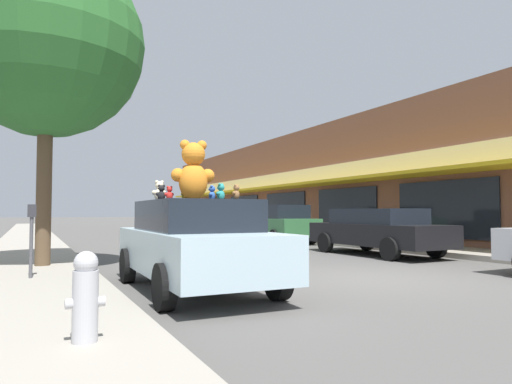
% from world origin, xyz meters
% --- Properties ---
extents(ground_plane, '(260.00, 260.00, 0.00)m').
position_xyz_m(ground_plane, '(0.00, 0.00, 0.00)').
color(ground_plane, '#514F4C').
extents(sidewalk_near, '(2.30, 90.00, 0.15)m').
position_xyz_m(sidewalk_near, '(-5.87, 0.00, 0.08)').
color(sidewalk_near, gray).
rests_on(sidewalk_near, ground_plane).
extents(storefront_row, '(16.06, 38.58, 5.68)m').
position_xyz_m(storefront_row, '(14.23, 15.25, 2.84)').
color(storefront_row, brown).
rests_on(storefront_row, ground_plane).
extents(plush_art_car, '(1.94, 4.34, 1.48)m').
position_xyz_m(plush_art_car, '(-3.45, 0.22, 0.78)').
color(plush_art_car, '#ADC6D1').
rests_on(plush_art_car, ground_plane).
extents(teddy_bear_giant, '(0.75, 0.49, 0.99)m').
position_xyz_m(teddy_bear_giant, '(-3.52, 0.12, 1.96)').
color(teddy_bear_giant, orange).
rests_on(teddy_bear_giant, plush_art_car).
extents(teddy_bear_cream, '(0.29, 0.19, 0.38)m').
position_xyz_m(teddy_bear_cream, '(-3.83, 1.08, 1.66)').
color(teddy_bear_cream, beige).
rests_on(teddy_bear_cream, plush_art_car).
extents(teddy_bear_yellow, '(0.20, 0.21, 0.30)m').
position_xyz_m(teddy_bear_yellow, '(-3.53, 0.52, 1.63)').
color(teddy_bear_yellow, yellow).
rests_on(teddy_bear_yellow, plush_art_car).
extents(teddy_bear_red, '(0.18, 0.12, 0.24)m').
position_xyz_m(teddy_bear_red, '(-3.87, 0.28, 1.60)').
color(teddy_bear_red, red).
rests_on(teddy_bear_red, plush_art_car).
extents(teddy_bear_black, '(0.21, 0.16, 0.28)m').
position_xyz_m(teddy_bear_black, '(-3.90, 0.65, 1.62)').
color(teddy_bear_black, black).
rests_on(teddy_bear_black, plush_art_car).
extents(teddy_bear_brown, '(0.16, 0.14, 0.23)m').
position_xyz_m(teddy_bear_brown, '(-3.13, -0.74, 1.59)').
color(teddy_bear_brown, olive).
rests_on(teddy_bear_brown, plush_art_car).
extents(teddy_bear_teal, '(0.22, 0.20, 0.31)m').
position_xyz_m(teddy_bear_teal, '(-2.93, 0.37, 1.63)').
color(teddy_bear_teal, teal).
rests_on(teddy_bear_teal, plush_art_car).
extents(teddy_bear_blue, '(0.17, 0.21, 0.28)m').
position_xyz_m(teddy_bear_blue, '(-3.05, 0.50, 1.62)').
color(teddy_bear_blue, blue).
rests_on(teddy_bear_blue, plush_art_car).
extents(parked_car_far_center, '(1.90, 4.75, 1.40)m').
position_xyz_m(parked_car_far_center, '(3.52, 3.73, 0.76)').
color(parked_car_far_center, black).
rests_on(parked_car_far_center, ground_plane).
extents(parked_car_far_right, '(1.91, 4.20, 1.59)m').
position_xyz_m(parked_car_far_right, '(3.52, 9.90, 0.85)').
color(parked_car_far_right, '#336B3D').
rests_on(parked_car_far_right, ground_plane).
extents(street_tree, '(4.16, 4.16, 6.93)m').
position_xyz_m(street_tree, '(-5.64, 3.79, 4.99)').
color(street_tree, brown).
rests_on(street_tree, sidewalk_near).
extents(fire_hydrant, '(0.33, 0.22, 0.79)m').
position_xyz_m(fire_hydrant, '(-5.46, -2.73, 0.55)').
color(fire_hydrant, '#B2B2B7').
rests_on(fire_hydrant, sidewalk_near).
extents(parking_meter, '(0.14, 0.10, 1.27)m').
position_xyz_m(parking_meter, '(-5.87, 1.81, 0.96)').
color(parking_meter, '#4C4C51').
rests_on(parking_meter, sidewalk_near).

